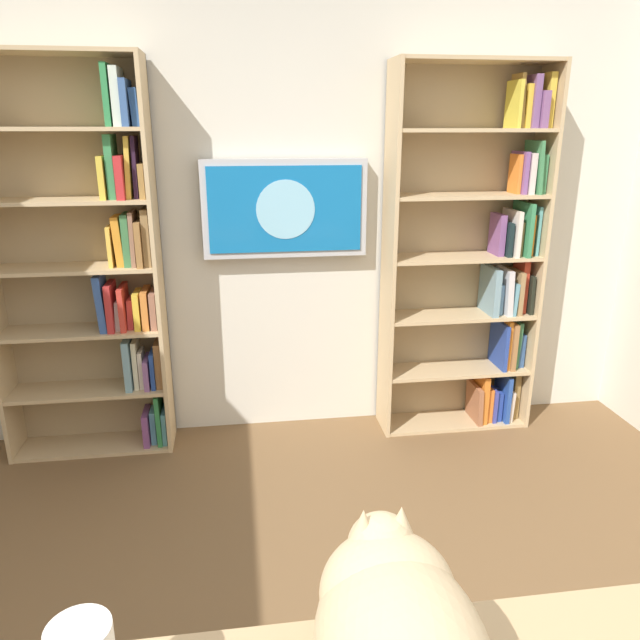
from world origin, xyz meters
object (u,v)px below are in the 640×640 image
Objects in this scene: bookshelf_right at (96,266)px; cat at (397,634)px; bookshelf_left at (479,264)px; wall_mounted_tv at (285,209)px.

bookshelf_right reaches higher than cat.
bookshelf_left reaches higher than cat.
bookshelf_right reaches higher than bookshelf_left.
cat is (1.17, 2.49, -0.09)m from bookshelf_left.
wall_mounted_tv is (-1.04, -0.08, 0.28)m from bookshelf_right.
bookshelf_right is 3.66× the size of cat.
bookshelf_right is (2.17, -0.00, 0.05)m from bookshelf_left.
bookshelf_right reaches higher than wall_mounted_tv.
bookshelf_left is 1.19m from wall_mounted_tv.
cat is at bearing 89.34° from wall_mounted_tv.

